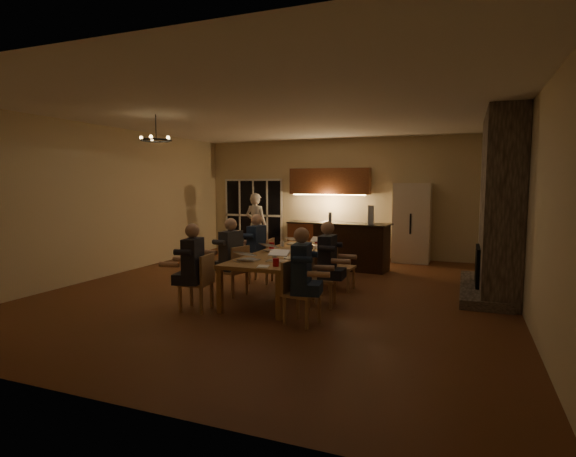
{
  "coord_description": "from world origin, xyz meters",
  "views": [
    {
      "loc": [
        3.12,
        -7.52,
        1.98
      ],
      "look_at": [
        0.04,
        0.3,
        1.14
      ],
      "focal_mm": 28.0,
      "sensor_mm": 36.0,
      "label": 1
    }
  ],
  "objects_px": {
    "person_left_near": "(193,268)",
    "can_right": "(311,248)",
    "laptop_d": "(297,247)",
    "redcup_mid": "(272,245)",
    "plate_near": "(292,258)",
    "plate_left": "(248,259)",
    "laptop_f": "(318,240)",
    "refrigerator": "(412,223)",
    "person_right_near": "(301,277)",
    "chair_left_far": "(261,261)",
    "laptop_c": "(273,245)",
    "mug_back": "(282,244)",
    "person_left_far": "(257,249)",
    "chair_right_near": "(302,293)",
    "person_left_mid": "(231,257)",
    "chair_left_near": "(196,282)",
    "mug_front": "(277,253)",
    "person_right_mid": "(327,263)",
    "chair_left_mid": "(232,270)",
    "chair_right_far": "(342,267)",
    "laptop_b": "(277,254)",
    "bar_blender": "(371,215)",
    "bar_island": "(351,246)",
    "laptop_e": "(296,239)",
    "can_cola": "(305,240)",
    "plate_far": "(320,248)",
    "can_silver": "(274,256)",
    "laptop_a": "(248,253)",
    "mug_mid": "(299,246)",
    "dining_table": "(287,273)"
  },
  "relations": [
    {
      "from": "chair_right_near",
      "to": "person_left_far",
      "type": "relative_size",
      "value": 0.64
    },
    {
      "from": "person_right_near",
      "to": "bar_island",
      "type": "bearing_deg",
      "value": -4.57
    },
    {
      "from": "refrigerator",
      "to": "person_right_mid",
      "type": "relative_size",
      "value": 1.45
    },
    {
      "from": "chair_right_far",
      "to": "laptop_b",
      "type": "relative_size",
      "value": 2.78
    },
    {
      "from": "chair_left_mid",
      "to": "mug_mid",
      "type": "relative_size",
      "value": 8.9
    },
    {
      "from": "person_left_near",
      "to": "chair_left_near",
      "type": "bearing_deg",
      "value": -177.56
    },
    {
      "from": "chair_left_mid",
      "to": "laptop_c",
      "type": "distance_m",
      "value": 0.87
    },
    {
      "from": "person_left_near",
      "to": "plate_far",
      "type": "xyz_separation_m",
      "value": [
        1.3,
        2.36,
        0.07
      ]
    },
    {
      "from": "chair_left_near",
      "to": "person_left_near",
      "type": "distance_m",
      "value": 0.27
    },
    {
      "from": "plate_near",
      "to": "plate_left",
      "type": "relative_size",
      "value": 1.06
    },
    {
      "from": "person_right_near",
      "to": "bar_blender",
      "type": "distance_m",
      "value": 4.26
    },
    {
      "from": "chair_right_near",
      "to": "redcup_mid",
      "type": "xyz_separation_m",
      "value": [
        -1.31,
        1.92,
        0.37
      ]
    },
    {
      "from": "person_left_mid",
      "to": "plate_near",
      "type": "bearing_deg",
      "value": 96.42
    },
    {
      "from": "can_right",
      "to": "laptop_a",
      "type": "bearing_deg",
      "value": -117.07
    },
    {
      "from": "bar_island",
      "to": "chair_right_near",
      "type": "distance_m",
      "value": 4.27
    },
    {
      "from": "laptop_f",
      "to": "redcup_mid",
      "type": "xyz_separation_m",
      "value": [
        -0.71,
        -0.66,
        -0.05
      ]
    },
    {
      "from": "bar_island",
      "to": "laptop_d",
      "type": "distance_m",
      "value": 2.71
    },
    {
      "from": "laptop_d",
      "to": "redcup_mid",
      "type": "distance_m",
      "value": 0.73
    },
    {
      "from": "laptop_c",
      "to": "can_silver",
      "type": "height_order",
      "value": "laptop_c"
    },
    {
      "from": "laptop_e",
      "to": "mug_back",
      "type": "height_order",
      "value": "laptop_e"
    },
    {
      "from": "person_right_near",
      "to": "person_right_mid",
      "type": "distance_m",
      "value": 1.13
    },
    {
      "from": "person_right_near",
      "to": "person_left_far",
      "type": "height_order",
      "value": "same"
    },
    {
      "from": "laptop_e",
      "to": "can_right",
      "type": "bearing_deg",
      "value": 127.25
    },
    {
      "from": "plate_far",
      "to": "bar_blender",
      "type": "distance_m",
      "value": 2.04
    },
    {
      "from": "chair_right_near",
      "to": "person_right_near",
      "type": "bearing_deg",
      "value": -166.07
    },
    {
      "from": "laptop_d",
      "to": "laptop_f",
      "type": "bearing_deg",
      "value": 101.99
    },
    {
      "from": "chair_left_mid",
      "to": "laptop_f",
      "type": "xyz_separation_m",
      "value": [
        1.12,
        1.47,
        0.42
      ]
    },
    {
      "from": "laptop_f",
      "to": "bar_blender",
      "type": "height_order",
      "value": "bar_blender"
    },
    {
      "from": "laptop_f",
      "to": "can_cola",
      "type": "distance_m",
      "value": 0.61
    },
    {
      "from": "chair_right_near",
      "to": "mug_front",
      "type": "distance_m",
      "value": 1.51
    },
    {
      "from": "dining_table",
      "to": "chair_right_near",
      "type": "relative_size",
      "value": 3.58
    },
    {
      "from": "chair_right_near",
      "to": "plate_far",
      "type": "height_order",
      "value": "chair_right_near"
    },
    {
      "from": "person_right_mid",
      "to": "laptop_c",
      "type": "height_order",
      "value": "person_right_mid"
    },
    {
      "from": "person_left_near",
      "to": "can_right",
      "type": "height_order",
      "value": "person_left_near"
    },
    {
      "from": "bar_island",
      "to": "can_cola",
      "type": "bearing_deg",
      "value": -113.07
    },
    {
      "from": "chair_left_far",
      "to": "chair_right_far",
      "type": "bearing_deg",
      "value": 82.82
    },
    {
      "from": "bar_island",
      "to": "bar_blender",
      "type": "bearing_deg",
      "value": -3.83
    },
    {
      "from": "laptop_e",
      "to": "can_right",
      "type": "distance_m",
      "value": 1.04
    },
    {
      "from": "chair_left_near",
      "to": "refrigerator",
      "type": "bearing_deg",
      "value": 150.41
    },
    {
      "from": "laptop_f",
      "to": "mug_front",
      "type": "bearing_deg",
      "value": -102.54
    },
    {
      "from": "plate_far",
      "to": "chair_right_near",
      "type": "bearing_deg",
      "value": -78.76
    },
    {
      "from": "can_right",
      "to": "plate_near",
      "type": "height_order",
      "value": "can_right"
    },
    {
      "from": "person_left_far",
      "to": "can_cola",
      "type": "xyz_separation_m",
      "value": [
        0.73,
        0.84,
        0.12
      ]
    },
    {
      "from": "chair_left_far",
      "to": "can_cola",
      "type": "bearing_deg",
      "value": 134.59
    },
    {
      "from": "refrigerator",
      "to": "person_right_near",
      "type": "height_order",
      "value": "refrigerator"
    },
    {
      "from": "chair_left_far",
      "to": "laptop_c",
      "type": "xyz_separation_m",
      "value": [
        0.52,
        -0.61,
        0.42
      ]
    },
    {
      "from": "chair_right_far",
      "to": "laptop_a",
      "type": "relative_size",
      "value": 2.78
    },
    {
      "from": "mug_back",
      "to": "person_left_far",
      "type": "bearing_deg",
      "value": -167.32
    },
    {
      "from": "person_left_mid",
      "to": "laptop_c",
      "type": "xyz_separation_m",
      "value": [
        0.58,
        0.52,
        0.17
      ]
    },
    {
      "from": "chair_right_near",
      "to": "laptop_a",
      "type": "bearing_deg",
      "value": 73.68
    }
  ]
}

